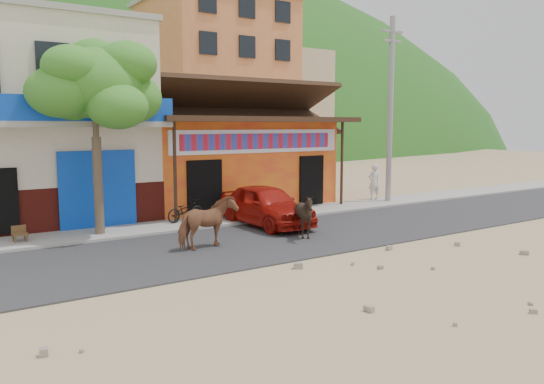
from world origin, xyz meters
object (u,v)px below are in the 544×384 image
(utility_pole, at_px, (390,110))
(pedestrian, at_px, (374,182))
(red_car, at_px, (266,205))
(cow_tan, at_px, (207,223))
(cow_dark, at_px, (305,216))
(scooter, at_px, (185,210))
(tree, at_px, (96,137))
(cafe_chair_left, at_px, (20,227))

(utility_pole, xyz_separation_m, pedestrian, (-0.20, 0.70, -3.20))
(red_car, bearing_deg, pedestrian, 16.26)
(cow_tan, bearing_deg, cow_dark, -107.54)
(cow_dark, relative_size, red_car, 0.33)
(utility_pole, height_order, cow_tan, utility_pole)
(scooter, distance_m, pedestrian, 9.52)
(utility_pole, distance_m, cow_dark, 9.21)
(scooter, bearing_deg, tree, 86.36)
(scooter, height_order, cafe_chair_left, cafe_chair_left)
(utility_pole, xyz_separation_m, red_car, (-7.54, -1.58, -3.37))
(cow_dark, bearing_deg, tree, -150.12)
(cow_dark, xyz_separation_m, cafe_chair_left, (-7.42, 3.84, -0.18))
(tree, xyz_separation_m, red_car, (5.26, -1.38, -2.37))
(utility_pole, height_order, cafe_chair_left, utility_pole)
(red_car, xyz_separation_m, scooter, (-2.16, 1.86, -0.24))
(cafe_chair_left, bearing_deg, cow_dark, -30.91)
(tree, bearing_deg, utility_pole, 0.90)
(red_car, bearing_deg, cow_dark, -93.05)
(pedestrian, bearing_deg, utility_pole, 112.72)
(red_car, distance_m, pedestrian, 7.69)
(tree, bearing_deg, pedestrian, 4.09)
(utility_pole, distance_m, pedestrian, 3.28)
(utility_pole, height_order, pedestrian, utility_pole)
(utility_pole, distance_m, red_car, 8.41)
(tree, relative_size, scooter, 4.02)
(pedestrian, xyz_separation_m, cafe_chair_left, (-14.85, -0.75, -0.37))
(tree, xyz_separation_m, cafe_chair_left, (-2.25, 0.15, -2.57))
(cow_tan, bearing_deg, utility_pole, -82.98)
(tree, height_order, red_car, tree)
(cow_dark, height_order, red_car, red_car)
(cow_tan, height_order, scooter, cow_tan)
(cow_dark, distance_m, cafe_chair_left, 8.36)
(tree, height_order, cow_dark, tree)
(cow_tan, bearing_deg, scooter, -26.71)
(red_car, bearing_deg, cafe_chair_left, 167.55)
(scooter, xyz_separation_m, pedestrian, (9.50, 0.42, 0.41))
(utility_pole, xyz_separation_m, cow_tan, (-10.76, -3.54, -3.36))
(utility_pole, height_order, red_car, utility_pole)
(tree, distance_m, red_car, 5.93)
(pedestrian, relative_size, cafe_chair_left, 1.88)
(pedestrian, distance_m, cafe_chair_left, 14.87)
(cafe_chair_left, bearing_deg, pedestrian, -0.67)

